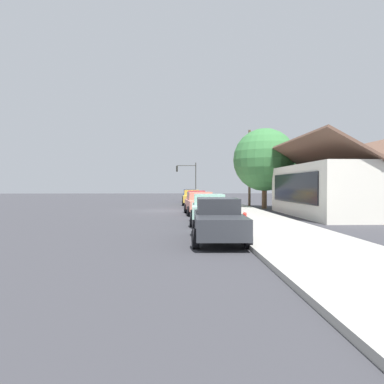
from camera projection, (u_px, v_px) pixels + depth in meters
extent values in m
plane|color=#38383D|center=(164.00, 211.00, 28.35)|extent=(120.00, 120.00, 0.00)
cube|color=#A3A099|center=(232.00, 209.00, 28.56)|extent=(60.00, 4.20, 0.16)
cube|color=navy|center=(190.00, 196.00, 43.11)|extent=(4.75, 1.77, 0.70)
cube|color=navy|center=(190.00, 191.00, 43.57)|extent=(2.29, 1.55, 0.56)
cylinder|color=black|center=(198.00, 200.00, 41.68)|extent=(0.66, 0.22, 0.66)
cylinder|color=black|center=(183.00, 200.00, 41.62)|extent=(0.66, 0.22, 0.66)
cylinder|color=black|center=(197.00, 199.00, 44.61)|extent=(0.66, 0.22, 0.66)
cylinder|color=black|center=(183.00, 199.00, 44.56)|extent=(0.66, 0.22, 0.66)
cube|color=gold|center=(192.00, 198.00, 36.79)|extent=(4.89, 1.86, 0.70)
cube|color=gold|center=(192.00, 192.00, 37.26)|extent=(2.37, 1.58, 0.56)
cylinder|color=black|center=(200.00, 202.00, 35.30)|extent=(0.67, 0.24, 0.66)
cylinder|color=black|center=(183.00, 202.00, 35.29)|extent=(0.67, 0.24, 0.66)
cylinder|color=black|center=(199.00, 201.00, 38.30)|extent=(0.67, 0.24, 0.66)
cylinder|color=black|center=(184.00, 201.00, 38.29)|extent=(0.67, 0.24, 0.66)
cube|color=red|center=(196.00, 201.00, 30.88)|extent=(4.49, 1.84, 0.70)
cube|color=#A9272B|center=(196.00, 194.00, 31.31)|extent=(2.17, 1.58, 0.56)
cylinder|color=black|center=(207.00, 206.00, 29.52)|extent=(0.67, 0.24, 0.66)
cylinder|color=black|center=(187.00, 206.00, 29.49)|extent=(0.67, 0.24, 0.66)
cylinder|color=black|center=(205.00, 204.00, 32.27)|extent=(0.67, 0.24, 0.66)
cylinder|color=black|center=(187.00, 204.00, 32.25)|extent=(0.67, 0.24, 0.66)
cube|color=#EA8C75|center=(200.00, 205.00, 24.76)|extent=(4.59, 2.09, 0.70)
cube|color=tan|center=(199.00, 196.00, 25.20)|extent=(2.25, 1.74, 0.56)
cylinder|color=black|center=(216.00, 211.00, 23.46)|extent=(0.67, 0.26, 0.66)
cylinder|color=black|center=(189.00, 211.00, 23.29)|extent=(0.67, 0.26, 0.66)
cylinder|color=black|center=(210.00, 208.00, 26.24)|extent=(0.67, 0.26, 0.66)
cylinder|color=black|center=(186.00, 208.00, 26.07)|extent=(0.67, 0.26, 0.66)
cube|color=#9ED1BC|center=(209.00, 211.00, 18.74)|extent=(4.68, 2.02, 0.70)
cube|color=#86B1A0|center=(209.00, 199.00, 19.19)|extent=(2.28, 1.71, 0.56)
cylinder|color=black|center=(229.00, 220.00, 17.32)|extent=(0.67, 0.25, 0.66)
cylinder|color=black|center=(192.00, 220.00, 17.32)|extent=(0.67, 0.25, 0.66)
cylinder|color=black|center=(224.00, 215.00, 20.18)|extent=(0.67, 0.25, 0.66)
cylinder|color=black|center=(192.00, 215.00, 20.18)|extent=(0.67, 0.25, 0.66)
cube|color=#2D3035|center=(218.00, 223.00, 12.81)|extent=(4.78, 1.86, 0.70)
cube|color=#27292D|center=(217.00, 205.00, 13.27)|extent=(2.32, 1.58, 0.56)
cylinder|color=black|center=(248.00, 239.00, 11.36)|extent=(0.67, 0.24, 0.66)
cylinder|color=black|center=(196.00, 239.00, 11.35)|extent=(0.67, 0.24, 0.66)
cylinder|color=black|center=(236.00, 228.00, 14.29)|extent=(0.67, 0.24, 0.66)
cylinder|color=black|center=(195.00, 228.00, 14.28)|extent=(0.67, 0.24, 0.66)
cube|color=silver|center=(338.00, 190.00, 23.48)|extent=(10.64, 6.09, 3.44)
cube|color=black|center=(293.00, 188.00, 23.36)|extent=(8.52, 0.08, 1.93)
cube|color=brown|center=(316.00, 153.00, 23.37)|extent=(11.24, 3.34, 1.88)
cube|color=brown|center=(360.00, 153.00, 23.49)|extent=(11.24, 3.34, 1.88)
cylinder|color=brown|center=(264.00, 193.00, 30.79)|extent=(0.44, 0.44, 2.81)
sphere|color=#38753D|center=(264.00, 160.00, 30.73)|extent=(5.54, 5.54, 5.54)
cylinder|color=#383833|center=(196.00, 181.00, 47.98)|extent=(0.14, 0.14, 5.20)
cylinder|color=#383833|center=(186.00, 166.00, 47.89)|extent=(0.10, 2.60, 0.10)
cube|color=black|center=(177.00, 169.00, 47.85)|extent=(0.28, 0.24, 0.80)
sphere|color=red|center=(177.00, 167.00, 47.99)|extent=(0.16, 0.16, 0.16)
sphere|color=yellow|center=(177.00, 169.00, 48.00)|extent=(0.16, 0.16, 0.16)
sphere|color=green|center=(177.00, 171.00, 48.00)|extent=(0.16, 0.16, 0.16)
cylinder|color=brown|center=(249.00, 168.00, 34.10)|extent=(0.24, 0.24, 7.50)
cube|color=brown|center=(250.00, 136.00, 34.04)|extent=(1.80, 0.12, 0.12)
cylinder|color=red|center=(245.00, 222.00, 15.61)|extent=(0.22, 0.22, 0.55)
sphere|color=red|center=(245.00, 214.00, 15.60)|extent=(0.18, 0.18, 0.18)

